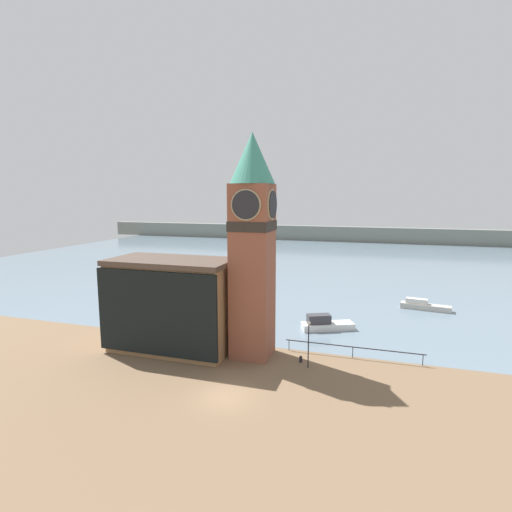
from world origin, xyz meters
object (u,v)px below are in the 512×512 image
pier_building (172,304)px  boat_near (325,324)px  boat_far (424,306)px  lamp_post (309,336)px  clock_tower (253,241)px  mooring_bollard_near (301,359)px

pier_building → boat_near: bearing=37.1°
pier_building → boat_near: size_ratio=1.99×
pier_building → boat_far: size_ratio=1.88×
boat_near → lamp_post: (-0.05, -10.90, 2.35)m
clock_tower → boat_near: (5.67, 9.57, -10.43)m
pier_building → lamp_post: 13.87m
clock_tower → lamp_post: bearing=-13.3°
boat_near → boat_far: 16.88m
lamp_post → boat_near: bearing=89.7°
pier_building → lamp_post: size_ratio=2.82×
pier_building → lamp_post: (13.77, -0.44, -1.59)m
clock_tower → mooring_bollard_near: (4.76, -0.27, -10.75)m
lamp_post → boat_far: bearing=63.2°
boat_near → boat_far: bearing=22.1°
pier_building → mooring_bollard_near: 13.61m
clock_tower → pier_building: bearing=-173.8°
boat_near → boat_far: size_ratio=0.95×
clock_tower → boat_near: size_ratio=3.39×
clock_tower → boat_far: 29.77m
clock_tower → boat_near: 15.25m
pier_building → boat_far: 34.34m
lamp_post → pier_building: bearing=178.2°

